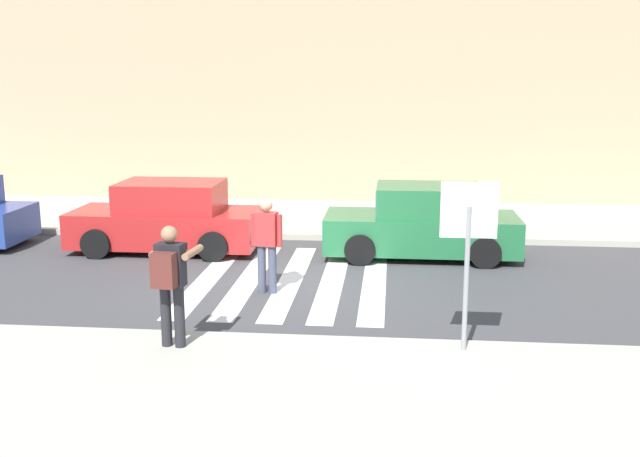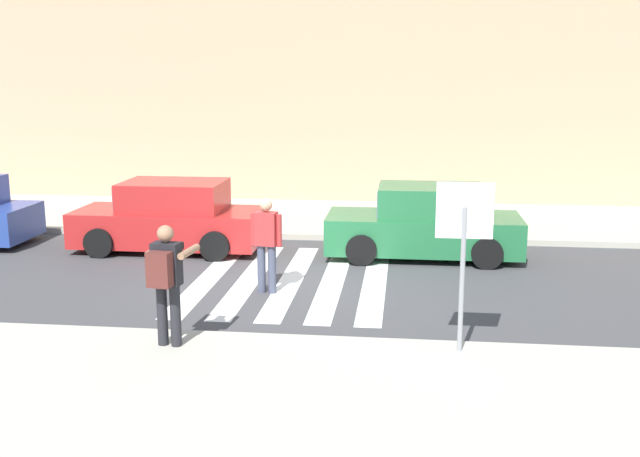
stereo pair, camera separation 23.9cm
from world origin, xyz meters
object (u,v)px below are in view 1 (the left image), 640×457
pedestrian_crossing (267,240)px  stop_sign (468,229)px  photographer_with_backpack (170,276)px  parked_car_green (423,223)px  parked_car_red (167,219)px

pedestrian_crossing → stop_sign: bearing=-41.5°
stop_sign → photographer_with_backpack: 4.11m
pedestrian_crossing → parked_car_green: (2.88, 3.00, -0.25)m
stop_sign → parked_car_green: size_ratio=0.57×
stop_sign → pedestrian_crossing: (-3.24, 2.86, -0.87)m
parked_car_green → stop_sign: bearing=-86.5°
photographer_with_backpack → parked_car_green: size_ratio=0.42×
photographer_with_backpack → parked_car_red: 6.47m
parked_car_red → parked_car_green: size_ratio=1.00×
parked_car_green → photographer_with_backpack: bearing=-120.9°
parked_car_red → parked_car_green: bearing=0.0°
parked_car_green → parked_car_red: bearing=180.0°
pedestrian_crossing → parked_car_red: size_ratio=0.42×
photographer_with_backpack → stop_sign: bearing=4.2°
pedestrian_crossing → parked_car_red: (-2.74, 3.00, -0.25)m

